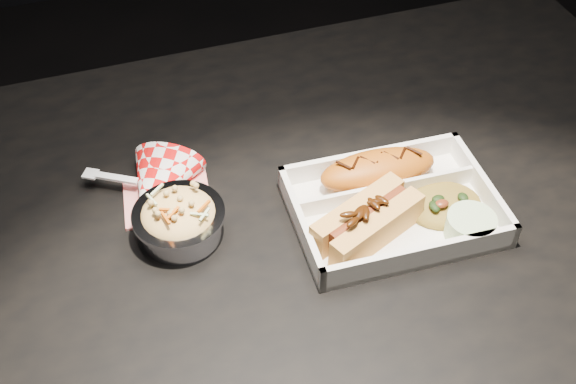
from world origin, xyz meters
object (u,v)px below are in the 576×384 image
at_px(fried_pastry, 378,170).
at_px(hotdog, 367,220).
at_px(food_tray, 392,210).
at_px(foil_coleslaw_cup, 179,218).
at_px(napkin_fork, 157,187).
at_px(dining_table, 302,259).

relative_size(fried_pastry, hotdog, 1.03).
xyz_separation_m(food_tray, foil_coleslaw_cup, (-0.26, 0.05, 0.02)).
bearing_deg(foil_coleslaw_cup, napkin_fork, 100.38).
bearing_deg(hotdog, napkin_fork, 122.99).
relative_size(foil_coleslaw_cup, napkin_fork, 0.70).
relative_size(fried_pastry, foil_coleslaw_cup, 1.38).
xyz_separation_m(food_tray, fried_pastry, (0.00, 0.06, 0.02)).
bearing_deg(dining_table, foil_coleslaw_cup, 174.61).
relative_size(dining_table, foil_coleslaw_cup, 10.66).
distance_m(hotdog, napkin_fork, 0.27).
xyz_separation_m(dining_table, foil_coleslaw_cup, (-0.15, 0.01, 0.12)).
bearing_deg(food_tray, hotdog, -149.23).
xyz_separation_m(food_tray, hotdog, (-0.05, -0.02, 0.02)).
distance_m(fried_pastry, foil_coleslaw_cup, 0.26).
distance_m(dining_table, hotdog, 0.15).
height_order(fried_pastry, napkin_fork, napkin_fork).
xyz_separation_m(fried_pastry, napkin_fork, (-0.28, 0.07, -0.01)).
xyz_separation_m(foil_coleslaw_cup, napkin_fork, (-0.01, 0.08, -0.01)).
bearing_deg(foil_coleslaw_cup, food_tray, -11.71).
bearing_deg(food_tray, fried_pastry, 90.00).
xyz_separation_m(hotdog, napkin_fork, (-0.23, 0.15, -0.02)).
height_order(dining_table, food_tray, food_tray).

